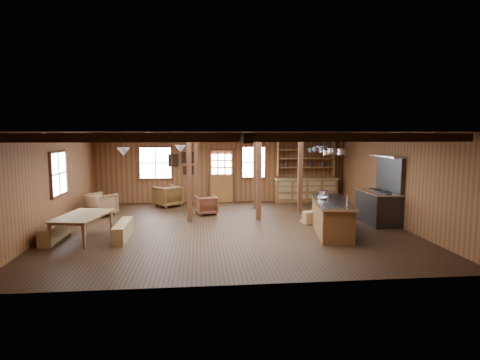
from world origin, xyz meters
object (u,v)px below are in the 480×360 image
object	(u,v)px
armchair_b	(206,205)
armchair_c	(101,204)
kitchen_island	(332,217)
armchair_a	(168,196)
commercial_range	(380,202)
dining_table	(84,227)

from	to	relation	value
armchair_b	armchair_c	world-z (taller)	armchair_c
kitchen_island	armchair_b	bearing A→B (deg)	148.12
armchair_a	armchair_b	xyz separation A→B (m)	(1.42, -1.67, -0.08)
armchair_c	armchair_a	bearing A→B (deg)	-108.16
commercial_range	armchair_c	size ratio (longest dim) A/B	2.47
kitchen_island	armchair_a	world-z (taller)	kitchen_island
armchair_a	kitchen_island	bearing A→B (deg)	97.35
armchair_b	commercial_range	bearing A→B (deg)	147.68
kitchen_island	dining_table	xyz separation A→B (m)	(-6.63, 0.10, -0.15)
dining_table	armchair_b	world-z (taller)	dining_table
dining_table	armchair_c	world-z (taller)	armchair_c
armchair_a	armchair_b	world-z (taller)	armchair_a
dining_table	armchair_a	distance (m)	4.94
kitchen_island	armchair_c	distance (m)	7.63
commercial_range	armchair_b	world-z (taller)	commercial_range
armchair_a	armchair_c	xyz separation A→B (m)	(-2.12, -1.52, -0.01)
kitchen_island	commercial_range	xyz separation A→B (m)	(1.91, 1.14, 0.19)
dining_table	armchair_b	size ratio (longest dim) A/B	2.64
kitchen_island	armchair_c	xyz separation A→B (m)	(-6.93, 3.18, -0.09)
commercial_range	armchair_a	xyz separation A→B (m)	(-6.72, 3.55, -0.27)
kitchen_island	dining_table	bearing A→B (deg)	-170.98
kitchen_island	commercial_range	bearing A→B (deg)	40.75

